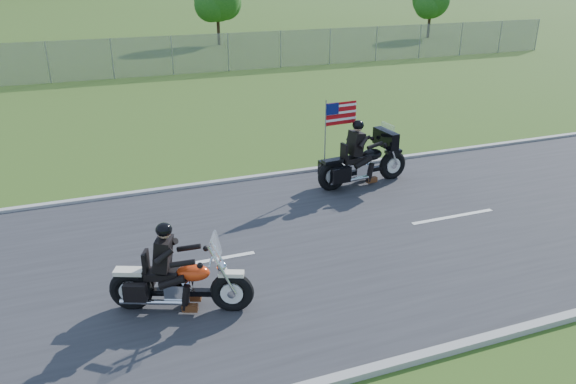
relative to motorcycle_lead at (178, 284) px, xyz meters
name	(u,v)px	position (x,y,z in m)	size (l,w,h in m)	color
ground	(295,247)	(2.69, 1.45, -0.53)	(420.00, 420.00, 0.00)	#334A17
road	(295,246)	(2.69, 1.45, -0.51)	(120.00, 8.00, 0.04)	#28282B
curb_north	(241,180)	(2.69, 5.50, -0.48)	(120.00, 0.18, 0.12)	#9E9B93
curb_south	(393,365)	(2.69, -2.60, -0.48)	(120.00, 0.18, 0.12)	#9E9B93
fence	(48,62)	(-2.31, 21.45, 0.47)	(60.00, 0.03, 2.00)	gray
tree_fence_near	(218,0)	(8.74, 31.48, 2.44)	(3.52, 3.28, 4.75)	#382316
tree_fence_far	(431,2)	(24.73, 29.48, 2.11)	(3.08, 2.87, 4.20)	#382316
motorcycle_lead	(178,284)	(0.00, 0.00, 0.00)	(2.38, 1.24, 1.68)	black
motorcycle_follow	(363,163)	(5.69, 4.10, 0.09)	(2.73, 0.91, 2.28)	black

